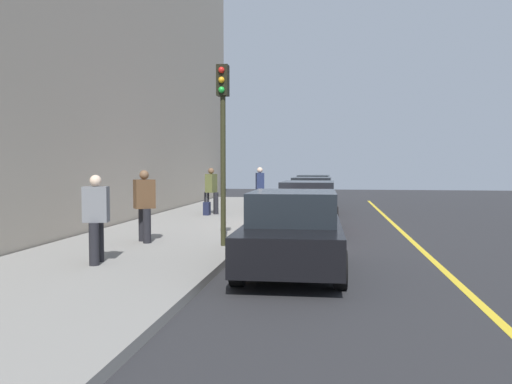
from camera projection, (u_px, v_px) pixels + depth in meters
name	position (u px, v px, depth m)	size (l,w,h in m)	color
ground_plane	(296.00, 230.00, 15.89)	(56.00, 56.00, 0.00)	#28282B
sidewalk	(193.00, 226.00, 16.36)	(28.00, 4.60, 0.15)	gray
lane_stripe_centre	(402.00, 232.00, 15.43)	(28.00, 0.14, 0.01)	gold
snow_bank_curb	(278.00, 222.00, 17.27)	(6.53, 0.56, 0.22)	white
parked_car_white	(313.00, 189.00, 26.98)	(4.53, 2.00, 1.51)	black
parked_car_maroon	(312.00, 195.00, 21.57)	(4.16, 1.95, 1.51)	black
parked_car_red	(308.00, 206.00, 15.85)	(4.48, 1.94, 1.51)	black
parked_car_black	(293.00, 231.00, 9.67)	(4.14, 1.96, 1.51)	black
pedestrian_grey_coat	(96.00, 216.00, 9.64)	(0.55, 0.50, 1.68)	black
pedestrian_navy_coat	(260.00, 188.00, 21.03)	(0.55, 0.58, 1.79)	black
pedestrian_olive_coat	(211.00, 189.00, 19.60)	(0.53, 0.58, 1.77)	black
pedestrian_brown_coat	(144.00, 204.00, 12.36)	(0.52, 0.56, 1.74)	black
traffic_light_pole	(223.00, 124.00, 11.69)	(0.35, 0.26, 4.14)	#2D2D19
rolling_suitcase	(207.00, 208.00, 19.20)	(0.34, 0.22, 0.85)	#191E38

